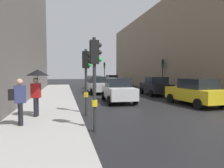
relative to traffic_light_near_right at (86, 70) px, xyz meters
The scene contains 15 objects.
ground_plane 5.94m from the traffic_light_near_right, 24.96° to the right, with size 120.00×120.00×0.00m, color black.
sidewalk_kerb 4.73m from the traffic_light_near_right, 118.19° to the left, with size 3.31×40.00×0.16m, color #A8A5A0.
building_facade_right 22.49m from the traffic_light_near_right, 43.12° to the left, with size 12.00×33.56×10.75m, color gray.
traffic_light_near_right is the anchor object (origin of this frame).
traffic_light_far_median 21.54m from the traffic_light_near_right, 75.87° to the left, with size 0.24×0.43×3.88m.
traffic_light_near_left 2.74m from the traffic_light_near_right, 89.96° to the right, with size 0.44×0.26×3.40m.
traffic_light_mid_street 14.51m from the traffic_light_near_right, 46.71° to the left, with size 0.33×0.45×3.77m.
car_red_sedan 24.76m from the traffic_light_near_right, 73.32° to the left, with size 2.27×4.32×1.76m.
car_blue_van 16.20m from the traffic_light_near_right, 79.98° to the left, with size 2.23×4.31×1.76m.
car_yellow_taxi 7.57m from the traffic_light_near_right, 10.46° to the left, with size 2.22×4.30×1.76m.
car_white_compact 5.10m from the traffic_light_near_right, 55.50° to the left, with size 2.19×4.29×1.76m.
car_dark_suv 10.54m from the traffic_light_near_right, 44.51° to the left, with size 2.27×4.33×1.76m.
car_silver_hatchback 10.58m from the traffic_light_near_right, 77.36° to the left, with size 2.24×4.31×1.76m.
pedestrian_with_umbrella 2.33m from the traffic_light_near_right, behind, with size 1.00×1.00×2.14m.
pedestrian_with_grey_backpack 3.45m from the traffic_light_near_right, 147.43° to the right, with size 0.65×0.42×1.77m.
Camera 1 is at (-6.05, -7.29, 2.15)m, focal length 30.91 mm.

